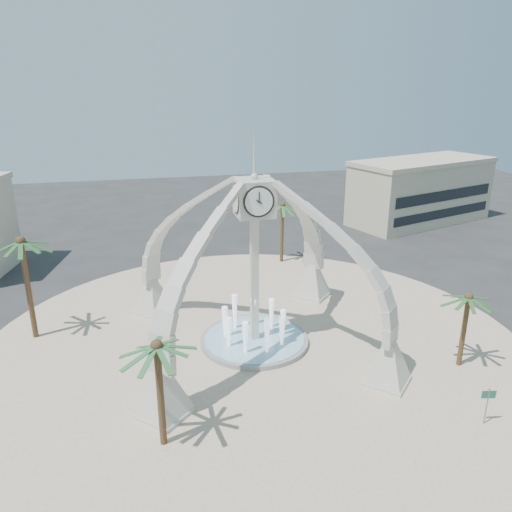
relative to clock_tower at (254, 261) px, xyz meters
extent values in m
plane|color=#282828|center=(0.00, 0.00, -6.49)|extent=(140.00, 140.00, 0.00)
cylinder|color=#C2B090|center=(0.00, 0.00, -6.46)|extent=(40.00, 40.00, 0.06)
cube|color=beige|center=(0.00, 0.00, -1.59)|extent=(0.55, 0.55, 9.80)
cube|color=beige|center=(0.00, 0.00, 4.56)|extent=(2.50, 2.50, 2.50)
cone|color=beige|center=(0.00, 0.00, 7.81)|extent=(0.20, 0.20, 4.00)
cylinder|color=white|center=(0.00, -1.29, 4.56)|extent=(1.84, 0.04, 1.84)
pyramid|color=beige|center=(7.07, 7.07, -4.89)|extent=(3.80, 3.80, 3.20)
pyramid|color=beige|center=(-7.07, 7.07, -4.89)|extent=(3.80, 3.80, 3.20)
pyramid|color=beige|center=(-7.07, -7.07, -4.89)|extent=(3.80, 3.80, 3.20)
pyramid|color=beige|center=(7.07, -7.07, -4.89)|extent=(3.80, 3.80, 3.20)
cylinder|color=#959597|center=(0.00, 0.00, -6.29)|extent=(8.00, 8.00, 0.40)
cylinder|color=#8FC2D6|center=(0.00, 0.00, -6.07)|extent=(7.40, 7.40, 0.04)
cone|color=white|center=(0.00, 0.00, -4.47)|extent=(0.60, 0.60, 3.20)
cube|color=#BCB092|center=(30.00, 28.00, -2.49)|extent=(21.49, 13.79, 8.00)
cube|color=#BCB092|center=(30.00, 28.00, 1.81)|extent=(21.87, 14.17, 0.60)
cylinder|color=brown|center=(12.93, -6.29, -3.88)|extent=(0.34, 0.34, 5.23)
cylinder|color=brown|center=(-16.00, 4.77, -2.59)|extent=(0.41, 0.41, 7.80)
cylinder|color=brown|center=(6.95, 16.60, -3.29)|extent=(0.37, 0.37, 6.39)
cylinder|color=brown|center=(-7.28, -9.52, -3.44)|extent=(0.38, 0.38, 6.09)
cylinder|color=slate|center=(10.51, -12.15, -5.30)|extent=(0.08, 0.08, 2.37)
cube|color=#186345|center=(10.51, -12.15, -4.50)|extent=(0.80, 0.19, 0.47)
cube|color=white|center=(10.51, -12.15, -4.50)|extent=(0.86, 0.19, 0.54)
camera|label=1|loc=(-7.61, -32.05, 11.93)|focal=35.00mm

